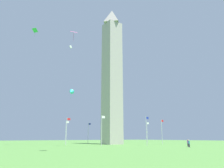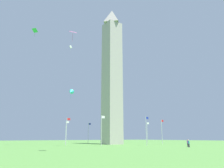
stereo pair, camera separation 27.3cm
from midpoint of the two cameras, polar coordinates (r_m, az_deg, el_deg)
name	(u,v)px [view 2 (the right image)]	position (r m, az deg, el deg)	size (l,w,h in m)	color
ground_plane	(112,144)	(74.69, 0.11, -15.79)	(260.00, 260.00, 0.00)	#548C3D
obelisk_monument	(112,72)	(78.19, 0.10, 3.16)	(5.59, 5.59, 50.80)	#A8A399
flagpole_n	(147,132)	(85.40, 9.50, -12.42)	(1.12, 0.14, 8.08)	silver
flagpole_ne	(119,132)	(91.14, 1.95, -12.69)	(1.12, 0.14, 8.08)	silver
flagpole_e	(88,132)	(88.80, -6.21, -12.59)	(1.12, 0.14, 8.08)	silver
flagpole_se	(66,131)	(79.24, -12.06, -12.19)	(1.12, 0.14, 8.08)	silver
flagpole_s	(67,130)	(66.53, -11.88, -11.89)	(1.12, 0.14, 8.08)	silver
flagpole_sw	(102,129)	(58.43, -2.66, -11.89)	(1.12, 0.14, 8.08)	silver
flagpole_w	(146,129)	(61.92, 9.26, -11.86)	(1.12, 0.14, 8.08)	silver
flagpole_nw	(162,131)	(73.76, 13.26, -12.00)	(1.12, 0.14, 8.08)	silver
person_teal_shirt	(189,144)	(54.83, 19.94, -14.69)	(0.32, 0.32, 1.71)	#2D2D38
person_purple_shirt	(188,143)	(58.50, 19.64, -14.61)	(0.32, 0.32, 1.75)	#2D2D38
kite_pink_diamond	(73,32)	(37.42, -10.20, 13.41)	(1.40, 1.27, 2.02)	pink
kite_green_diamond	(35,31)	(70.19, -19.75, 13.26)	(1.86, 1.89, 2.43)	green
kite_white_box	(71,47)	(75.92, -10.85, 9.69)	(1.01, 0.73, 1.97)	white
kite_cyan_delta	(71,92)	(62.39, -10.76, -2.10)	(2.18, 2.19, 2.84)	#33C6D1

